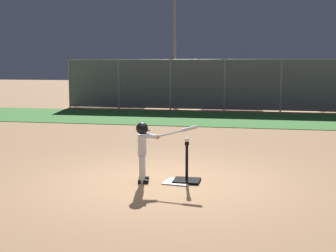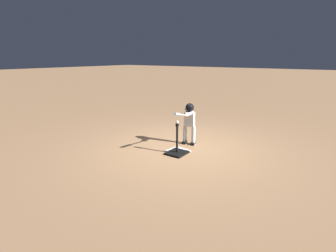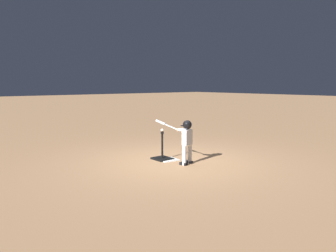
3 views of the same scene
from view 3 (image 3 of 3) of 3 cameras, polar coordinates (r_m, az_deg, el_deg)
ground_plane at (r=7.94m, az=1.33°, el=-6.21°), size 90.00×90.00×0.00m
home_plate at (r=8.10m, az=0.03°, el=-5.87°), size 0.50×0.50×0.02m
batting_tee at (r=8.14m, az=-1.01°, el=-5.21°), size 0.45×0.41×0.70m
batter_child at (r=7.59m, az=3.08°, el=-1.84°), size 1.04×0.39×1.03m
baseball at (r=8.03m, az=-1.02°, el=-0.72°), size 0.07×0.07×0.07m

